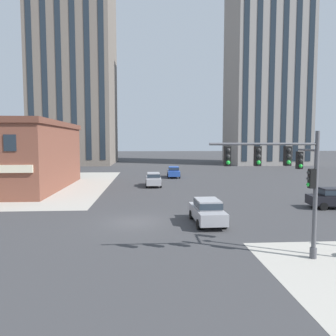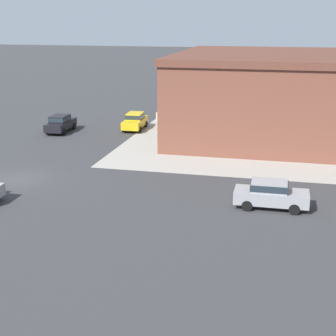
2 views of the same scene
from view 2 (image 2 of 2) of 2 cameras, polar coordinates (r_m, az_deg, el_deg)
The scene contains 6 objects.
ground_plane at distance 37.90m, azimuth -16.45°, elevation -1.21°, with size 320.00×320.00×0.00m, color #38383A.
sidewalk_far_corner at distance 52.43m, azimuth 14.76°, elevation 3.75°, with size 32.00×32.00×0.02m, color #A8A399.
car_main_northbound_near at distance 31.36m, azimuth 11.30°, elevation -2.77°, with size 1.92×4.41×1.68m.
car_main_northbound_far at distance 52.18m, azimuth -11.84°, elevation 4.91°, with size 4.48×2.05×1.68m.
car_parked_curb at distance 52.39m, azimuth -3.69°, elevation 5.28°, with size 4.49×2.07×1.68m.
storefront_block_near_corner at distance 50.55m, azimuth 11.63°, elevation 8.00°, with size 19.97×18.37×7.78m.
Camera 2 is at (31.22, 18.39, 11.11)m, focal length 55.00 mm.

